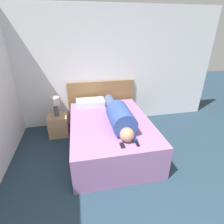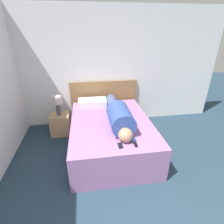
% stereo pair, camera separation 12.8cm
% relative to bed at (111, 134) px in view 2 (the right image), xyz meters
% --- Properties ---
extents(wall_back, '(5.18, 0.06, 2.60)m').
position_rel_bed_xyz_m(wall_back, '(0.17, 1.17, 1.00)').
color(wall_back, white).
rests_on(wall_back, ground_plane).
extents(bed, '(1.45, 1.97, 0.60)m').
position_rel_bed_xyz_m(bed, '(0.00, 0.00, 0.00)').
color(bed, '#936699').
rests_on(bed, ground_plane).
extents(headboard, '(1.57, 0.04, 1.04)m').
position_rel_bed_xyz_m(headboard, '(-0.00, 1.10, 0.22)').
color(headboard, olive).
rests_on(headboard, ground_plane).
extents(nightstand, '(0.40, 0.38, 0.46)m').
position_rel_bed_xyz_m(nightstand, '(-1.02, 0.69, -0.07)').
color(nightstand, tan).
rests_on(nightstand, ground_plane).
extents(table_lamp, '(0.19, 0.19, 0.42)m').
position_rel_bed_xyz_m(table_lamp, '(-1.02, 0.69, 0.44)').
color(table_lamp, '#4C4C51').
rests_on(table_lamp, nightstand).
extents(person_lying, '(0.39, 1.62, 0.39)m').
position_rel_bed_xyz_m(person_lying, '(0.12, -0.14, 0.46)').
color(person_lying, tan).
rests_on(person_lying, bed).
extents(pillow_near_headboard, '(0.61, 0.33, 0.13)m').
position_rel_bed_xyz_m(pillow_near_headboard, '(-0.29, 0.78, 0.37)').
color(pillow_near_headboard, white).
rests_on(pillow_near_headboard, bed).
extents(tv_remote, '(0.04, 0.15, 0.02)m').
position_rel_bed_xyz_m(tv_remote, '(0.25, -0.77, 0.31)').
color(tv_remote, black).
rests_on(tv_remote, bed).
extents(cell_phone, '(0.06, 0.13, 0.01)m').
position_rel_bed_xyz_m(cell_phone, '(0.02, -0.78, 0.30)').
color(cell_phone, black).
rests_on(cell_phone, bed).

